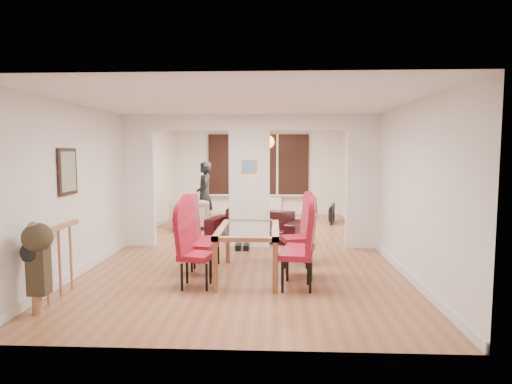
# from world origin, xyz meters

# --- Properties ---
(floor) EXTENTS (5.00, 9.00, 0.01)m
(floor) POSITION_xyz_m (0.00, 0.00, 0.00)
(floor) COLOR #925A3A
(floor) RESTS_ON ground
(room_walls) EXTENTS (5.00, 9.00, 2.60)m
(room_walls) POSITION_xyz_m (0.00, 0.00, 1.30)
(room_walls) COLOR silver
(room_walls) RESTS_ON floor
(divider_wall) EXTENTS (5.00, 0.18, 2.60)m
(divider_wall) POSITION_xyz_m (0.00, 0.00, 1.30)
(divider_wall) COLOR white
(divider_wall) RESTS_ON floor
(bay_window_blinds) EXTENTS (3.00, 0.08, 1.80)m
(bay_window_blinds) POSITION_xyz_m (0.00, 4.44, 1.50)
(bay_window_blinds) COLOR black
(bay_window_blinds) RESTS_ON room_walls
(radiator) EXTENTS (1.40, 0.08, 0.50)m
(radiator) POSITION_xyz_m (0.00, 4.40, 0.30)
(radiator) COLOR white
(radiator) RESTS_ON floor
(pendant_light) EXTENTS (0.36, 0.36, 0.36)m
(pendant_light) POSITION_xyz_m (0.30, 3.30, 2.15)
(pendant_light) COLOR orange
(pendant_light) RESTS_ON room_walls
(stair_newel) EXTENTS (0.40, 1.20, 1.10)m
(stair_newel) POSITION_xyz_m (-2.25, -3.20, 0.55)
(stair_newel) COLOR #A16D4A
(stair_newel) RESTS_ON floor
(wall_poster) EXTENTS (0.04, 0.52, 0.67)m
(wall_poster) POSITION_xyz_m (-2.47, -2.40, 1.60)
(wall_poster) COLOR gray
(wall_poster) RESTS_ON room_walls
(pillar_photo) EXTENTS (0.30, 0.03, 0.25)m
(pillar_photo) POSITION_xyz_m (0.00, -0.10, 1.60)
(pillar_photo) COLOR #4C8CD8
(pillar_photo) RESTS_ON divider_wall
(dining_table) EXTENTS (0.90, 1.61, 0.75)m
(dining_table) POSITION_xyz_m (0.11, -2.07, 0.38)
(dining_table) COLOR brown
(dining_table) RESTS_ON floor
(dining_chair_la) EXTENTS (0.50, 0.50, 1.04)m
(dining_chair_la) POSITION_xyz_m (-0.58, -2.62, 0.52)
(dining_chair_la) COLOR maroon
(dining_chair_la) RESTS_ON floor
(dining_chair_lb) EXTENTS (0.53, 0.53, 1.09)m
(dining_chair_lb) POSITION_xyz_m (-0.62, -2.04, 0.54)
(dining_chair_lb) COLOR maroon
(dining_chair_lb) RESTS_ON floor
(dining_chair_lc) EXTENTS (0.43, 0.43, 1.05)m
(dining_chair_lc) POSITION_xyz_m (-0.61, -1.56, 0.52)
(dining_chair_lc) COLOR maroon
(dining_chair_lc) RESTS_ON floor
(dining_chair_ra) EXTENTS (0.50, 0.50, 1.12)m
(dining_chair_ra) POSITION_xyz_m (0.80, -2.64, 0.56)
(dining_chair_ra) COLOR maroon
(dining_chair_ra) RESTS_ON floor
(dining_chair_rb) EXTENTS (0.51, 0.51, 1.06)m
(dining_chair_rb) POSITION_xyz_m (0.86, -2.13, 0.53)
(dining_chair_rb) COLOR maroon
(dining_chair_rb) RESTS_ON floor
(dining_chair_rc) EXTENTS (0.53, 0.53, 1.08)m
(dining_chair_rc) POSITION_xyz_m (0.84, -1.44, 0.54)
(dining_chair_rc) COLOR maroon
(dining_chair_rc) RESTS_ON floor
(sofa) EXTENTS (2.22, 1.45, 0.60)m
(sofa) POSITION_xyz_m (0.07, 0.75, 0.30)
(sofa) COLOR black
(sofa) RESTS_ON floor
(armchair) EXTENTS (1.06, 1.07, 0.72)m
(armchair) POSITION_xyz_m (-1.60, 1.81, 0.36)
(armchair) COLOR #B9AB9D
(armchair) RESTS_ON floor
(person) EXTENTS (0.68, 0.53, 1.64)m
(person) POSITION_xyz_m (-1.26, 2.13, 0.82)
(person) COLOR black
(person) RESTS_ON floor
(television) EXTENTS (0.86, 0.29, 0.49)m
(television) POSITION_xyz_m (1.95, 2.95, 0.25)
(television) COLOR black
(television) RESTS_ON floor
(coffee_table) EXTENTS (0.98, 0.71, 0.20)m
(coffee_table) POSITION_xyz_m (0.18, 2.58, 0.10)
(coffee_table) COLOR black
(coffee_table) RESTS_ON floor
(bottle) EXTENTS (0.07, 0.07, 0.26)m
(bottle) POSITION_xyz_m (0.05, 2.50, 0.33)
(bottle) COLOR #143F19
(bottle) RESTS_ON coffee_table
(bowl) EXTENTS (0.22, 0.22, 0.05)m
(bowl) POSITION_xyz_m (0.37, 2.47, 0.23)
(bowl) COLOR black
(bowl) RESTS_ON coffee_table
(shoes) EXTENTS (0.26, 0.28, 0.11)m
(shoes) POSITION_xyz_m (-0.12, -0.32, 0.05)
(shoes) COLOR black
(shoes) RESTS_ON floor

